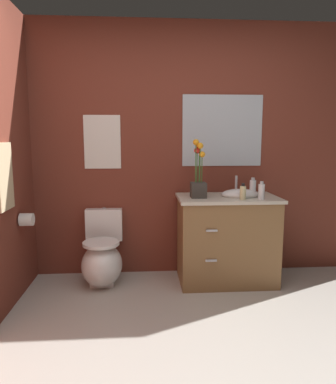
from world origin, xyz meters
The scene contains 11 objects.
wall_back centered at (0.20, 1.81, 1.25)m, with size 4.28×0.05×2.50m, color maroon.
toilet centered at (-0.69, 1.51, 0.24)m, with size 0.38×0.59×0.69m.
vanity_cabinet centered at (0.50, 1.49, 0.43)m, with size 0.94×0.56×1.01m.
flower_vase centered at (0.21, 1.45, 1.00)m, with size 0.14×0.14×0.54m.
soap_bottle centered at (0.59, 1.31, 0.90)m, with size 0.06×0.06×0.15m.
lotion_bottle centered at (0.75, 1.53, 0.91)m, with size 0.06×0.06×0.17m.
hand_wash_bottle centered at (0.76, 1.31, 0.91)m, with size 0.06×0.06×0.16m.
wall_poster centered at (-0.69, 1.78, 1.34)m, with size 0.35×0.01×0.52m, color silver.
wall_mirror centered at (0.50, 1.78, 1.45)m, with size 0.80×0.01×0.70m, color #B2BCC6.
hanging_towel centered at (-1.36, 1.03, 1.09)m, with size 0.03×0.28×0.52m, color tan.
toilet_paper_roll centered at (-1.31, 1.32, 0.68)m, with size 0.11×0.11×0.11m, color white.
Camera 1 is at (-0.30, -1.80, 1.38)m, focal length 33.60 mm.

